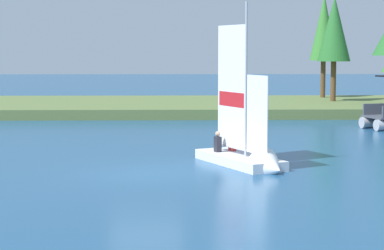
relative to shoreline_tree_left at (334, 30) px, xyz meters
name	(u,v)px	position (x,y,z in m)	size (l,w,h in m)	color
ground_plane	(146,174)	(-12.08, -26.31, -5.59)	(200.00, 200.00, 0.00)	navy
shore_bank	(160,106)	(-12.08, -0.32, -5.28)	(80.00, 13.66, 0.63)	#5B703D
shoreline_tree_left	(334,30)	(0.00, 0.00, 0.00)	(2.29, 2.29, 7.26)	brown
shoreline_tree_midleft	(324,28)	(0.08, 3.96, 0.20)	(2.04, 2.04, 7.67)	brown
sailboat	(251,156)	(-8.35, -25.00, -5.16)	(3.34, 5.03, 6.43)	white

